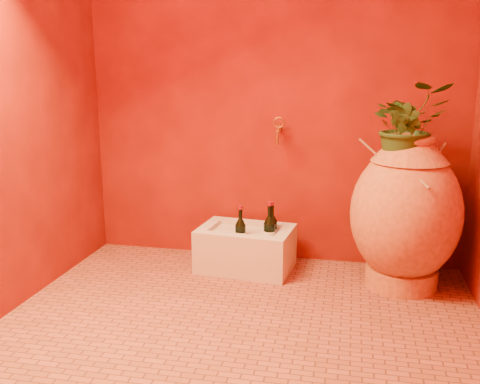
% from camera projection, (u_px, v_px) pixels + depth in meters
% --- Properties ---
extents(floor, '(2.50, 2.50, 0.00)m').
position_uv_depth(floor, '(242.00, 320.00, 2.80)').
color(floor, brown).
rests_on(floor, ground).
extents(wall_back, '(2.50, 0.02, 2.50)m').
position_uv_depth(wall_back, '(273.00, 74.00, 3.47)').
color(wall_back, '#5F0D05').
rests_on(wall_back, ground).
extents(wall_left, '(0.02, 2.00, 2.50)m').
position_uv_depth(wall_left, '(6.00, 76.00, 2.77)').
color(wall_left, '#5F0D05').
rests_on(wall_left, ground).
extents(amphora, '(0.83, 0.83, 0.92)m').
position_uv_depth(amphora, '(406.00, 213.00, 3.14)').
color(amphora, '#D3743B').
rests_on(amphora, floor).
extents(stone_basin, '(0.63, 0.46, 0.28)m').
position_uv_depth(stone_basin, '(246.00, 249.00, 3.49)').
color(stone_basin, beige).
rests_on(stone_basin, floor).
extents(wine_bottle_a, '(0.07, 0.07, 0.29)m').
position_uv_depth(wine_bottle_a, '(240.00, 234.00, 3.40)').
color(wine_bottle_a, black).
rests_on(wine_bottle_a, stone_basin).
extents(wine_bottle_b, '(0.08, 0.08, 0.32)m').
position_uv_depth(wine_bottle_b, '(269.00, 233.00, 3.39)').
color(wine_bottle_b, black).
rests_on(wine_bottle_b, stone_basin).
extents(wine_bottle_c, '(0.07, 0.07, 0.30)m').
position_uv_depth(wine_bottle_c, '(272.00, 230.00, 3.47)').
color(wine_bottle_c, black).
rests_on(wine_bottle_c, stone_basin).
extents(wall_tap, '(0.08, 0.16, 0.17)m').
position_uv_depth(wall_tap, '(278.00, 129.00, 3.45)').
color(wall_tap, '#AA7B27').
rests_on(wall_tap, wall_back).
extents(plant_main, '(0.53, 0.49, 0.49)m').
position_uv_depth(plant_main, '(408.00, 125.00, 3.03)').
color(plant_main, '#214017').
rests_on(plant_main, amphora).
extents(plant_side, '(0.26, 0.28, 0.40)m').
position_uv_depth(plant_side, '(404.00, 137.00, 2.99)').
color(plant_side, '#214017').
rests_on(plant_side, amphora).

